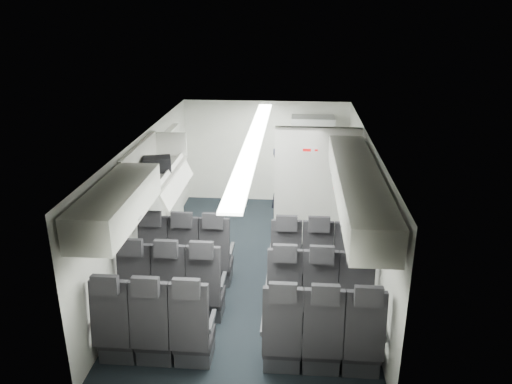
# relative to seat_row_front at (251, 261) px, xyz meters

# --- Properties ---
(cabin_shell) EXTENTS (3.41, 6.01, 2.16)m
(cabin_shell) POSITION_rel_seat_row_front_xyz_m (0.00, 0.53, 0.72)
(cabin_shell) COLOR black
(cabin_shell) RESTS_ON ground
(seat_row_front) EXTENTS (3.33, 0.56, 1.24)m
(seat_row_front) POSITION_rel_seat_row_front_xyz_m (0.00, 0.00, 0.00)
(seat_row_front) COLOR black
(seat_row_front) RESTS_ON cabin_shell
(seat_row_mid) EXTENTS (3.33, 0.56, 1.24)m
(seat_row_mid) POSITION_rel_seat_row_front_xyz_m (0.00, -0.90, 0.00)
(seat_row_mid) COLOR black
(seat_row_mid) RESTS_ON cabin_shell
(seat_row_rear) EXTENTS (3.33, 0.56, 1.24)m
(seat_row_rear) POSITION_rel_seat_row_front_xyz_m (0.00, -1.80, 0.00)
(seat_row_rear) COLOR black
(seat_row_rear) RESTS_ON cabin_shell
(overhead_bin_left_rear) EXTENTS (0.53, 1.80, 0.40)m
(overhead_bin_left_rear) POSITION_rel_seat_row_front_xyz_m (-1.40, -1.47, 1.46)
(overhead_bin_left_rear) COLOR white
(overhead_bin_left_rear) RESTS_ON cabin_shell
(overhead_bin_left_front_open) EXTENTS (0.64, 1.70, 0.72)m
(overhead_bin_left_front_open) POSITION_rel_seat_row_front_xyz_m (-1.44, 0.28, 1.33)
(overhead_bin_left_front_open) COLOR #9E9E93
(overhead_bin_left_front_open) RESTS_ON cabin_shell
(overhead_bin_right_rear) EXTENTS (0.53, 1.80, 0.40)m
(overhead_bin_right_rear) POSITION_rel_seat_row_front_xyz_m (1.40, -1.47, 1.46)
(overhead_bin_right_rear) COLOR white
(overhead_bin_right_rear) RESTS_ON cabin_shell
(overhead_bin_right_front) EXTENTS (0.53, 1.70, 0.40)m
(overhead_bin_right_front) POSITION_rel_seat_row_front_xyz_m (1.40, 0.28, 1.46)
(overhead_bin_right_front) COLOR white
(overhead_bin_right_front) RESTS_ON cabin_shell
(bulkhead_partition) EXTENTS (1.40, 0.15, 2.13)m
(bulkhead_partition) POSITION_rel_seat_row_front_xyz_m (0.98, 1.33, 0.67)
(bulkhead_partition) COLOR silver
(bulkhead_partition) RESTS_ON cabin_shell
(galley_unit) EXTENTS (0.85, 0.52, 1.90)m
(galley_unit) POSITION_rel_seat_row_front_xyz_m (0.95, 3.25, 0.55)
(galley_unit) COLOR #939399
(galley_unit) RESTS_ON cabin_shell
(boarding_door) EXTENTS (0.12, 1.27, 1.86)m
(boarding_door) POSITION_rel_seat_row_front_xyz_m (-1.64, 2.09, 0.55)
(boarding_door) COLOR silver
(boarding_door) RESTS_ON cabin_shell
(flight_attendant) EXTENTS (0.42, 0.61, 1.59)m
(flight_attendant) POSITION_rel_seat_row_front_xyz_m (0.40, 2.13, 0.39)
(flight_attendant) COLOR black
(flight_attendant) RESTS_ON ground
(carry_on_bag) EXTENTS (0.46, 0.38, 0.24)m
(carry_on_bag) POSITION_rel_seat_row_front_xyz_m (-1.41, 0.29, 1.37)
(carry_on_bag) COLOR black
(carry_on_bag) RESTS_ON overhead_bin_left_front_open
(papers) EXTENTS (0.18, 0.03, 0.13)m
(papers) POSITION_rel_seat_row_front_xyz_m (0.59, 2.08, 0.65)
(papers) COLOR white
(papers) RESTS_ON flight_attendant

